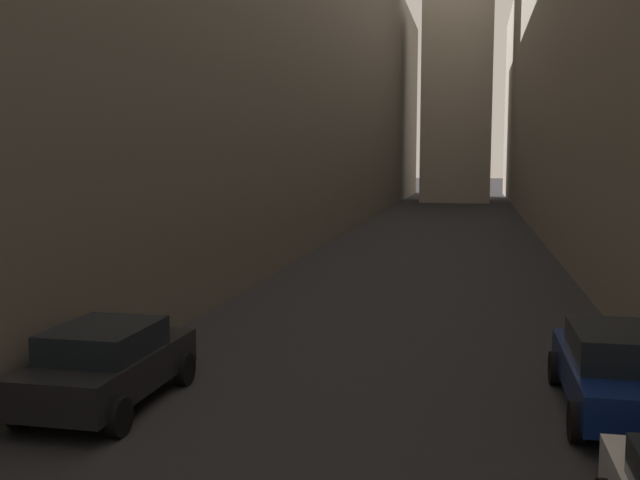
# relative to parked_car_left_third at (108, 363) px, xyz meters

# --- Properties ---
(ground_plane) EXTENTS (264.00, 264.00, 0.00)m
(ground_plane) POSITION_rel_parked_car_left_third_xyz_m (4.40, 28.07, -0.77)
(ground_plane) COLOR #232326
(building_block_left) EXTENTS (11.49, 108.00, 20.73)m
(building_block_left) POSITION_rel_parked_car_left_third_xyz_m (-6.85, 30.07, 9.59)
(building_block_left) COLOR #60594F
(building_block_left) RESTS_ON ground
(parked_car_left_third) EXTENTS (1.93, 3.96, 1.48)m
(parked_car_left_third) POSITION_rel_parked_car_left_third_xyz_m (0.00, 0.00, 0.00)
(parked_car_left_third) COLOR black
(parked_car_left_third) RESTS_ON ground
(parked_car_right_far) EXTENTS (2.02, 4.42, 1.51)m
(parked_car_right_far) POSITION_rel_parked_car_left_third_xyz_m (8.80, 1.40, 0.01)
(parked_car_right_far) COLOR navy
(parked_car_right_far) RESTS_ON ground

